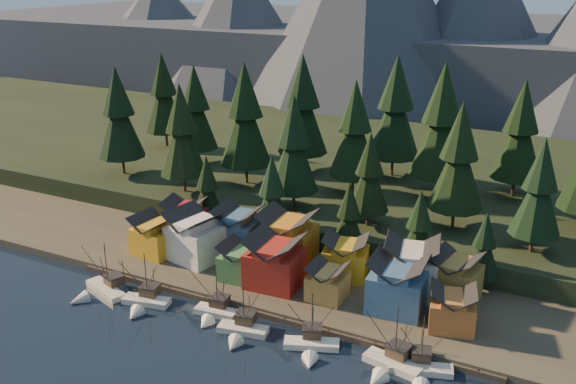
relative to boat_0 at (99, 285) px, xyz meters
The scene contains 44 objects.
ground 32.10m from the boat_0, 15.20° to the right, with size 500.00×500.00×0.00m, color black.
shore_strip 44.23m from the boat_0, 45.62° to the left, with size 400.00×50.00×1.50m, color #3C352B.
hillside 87.27m from the boat_0, 69.24° to the left, with size 420.00×100.00×6.00m, color black.
dock 32.00m from the boat_0, 14.67° to the left, with size 80.00×4.00×1.00m, color #4A4135.
mountain_ridge 208.32m from the boat_0, 82.58° to the left, with size 560.00×190.00×90.00m.
boat_0 is the anchor object (origin of this frame).
boat_1 10.01m from the boat_0, ahead, with size 9.14×9.65×10.73m.
boat_2 23.14m from the boat_0, ahead, with size 7.93×8.50×10.29m.
boat_3 30.13m from the boat_0, ahead, with size 8.90×9.42×10.65m.
boat_4 42.18m from the boat_0, ahead, with size 9.36×9.79×10.34m.
boat_5 54.80m from the boat_0, ahead, with size 9.70×10.23×11.19m.
boat_6 59.40m from the boat_0, ahead, with size 10.03×10.47×9.98m.
house_front_0 16.74m from the boat_0, 89.32° to the left, with size 8.77×8.37×8.09m.
house_front_1 20.66m from the boat_0, 63.28° to the left, with size 11.33×11.03×10.03m.
house_front_2 26.21m from the boat_0, 35.05° to the left, with size 7.62×7.67×7.06m.
house_front_3 32.45m from the boat_0, 28.57° to the left, with size 10.03×9.61×9.69m.
house_front_4 41.75m from the boat_0, 21.58° to the left, with size 6.41×6.91×6.48m.
house_front_5 53.71m from the boat_0, 18.20° to the left, with size 9.66×8.89×9.59m.
house_front_6 62.57m from the boat_0, 14.29° to the left, with size 8.61×8.32×7.15m.
house_back_0 25.33m from the boat_0, 86.75° to the left, with size 9.73×9.48×8.90m.
house_back_1 29.15m from the boat_0, 59.17° to the left, with size 9.27×9.36×9.62m.
house_back_2 36.23m from the boat_0, 43.40° to the left, with size 10.66×9.89×10.72m.
house_back_3 45.58m from the boat_0, 32.36° to the left, with size 9.39×8.71×8.20m.
house_back_4 56.56m from the boat_0, 24.92° to the left, with size 11.08×10.80×10.17m.
house_back_5 63.90m from the boat_0, 23.17° to the left, with size 8.87×8.95×8.73m.
tree_hill_0 56.85m from the boat_0, 125.48° to the left, with size 11.81×11.81×27.51m.
tree_hill_1 65.28m from the boat_0, 107.75° to the left, with size 11.40×11.40×26.56m.
tree_hill_2 44.54m from the boat_0, 102.91° to the left, with size 11.13×11.13×25.93m.
tree_hill_3 55.47m from the boat_0, 88.97° to the left, with size 12.77×12.77×29.75m.
tree_hill_4 70.27m from the boat_0, 82.37° to the left, with size 12.94×12.94×30.14m.
tree_hill_5 49.11m from the boat_0, 65.54° to the left, with size 10.92×10.92×25.45m.
tree_hill_6 65.43m from the boat_0, 64.56° to the left, with size 11.54×11.54×26.88m.
tree_hill_7 56.17m from the boat_0, 47.00° to the left, with size 8.54×8.54×19.89m.
tree_hill_8 80.68m from the boat_0, 54.76° to the left, with size 13.38×13.38×31.18m.
tree_hill_9 72.90m from the boat_0, 41.36° to the left, with size 11.32×11.32×26.37m.
tree_hill_10 95.93m from the boat_0, 49.60° to the left, with size 11.77×11.77×27.43m.
tree_hill_11 82.13m from the boat_0, 31.11° to the left, with size 9.56×9.56×22.27m.
tree_hill_15 82.52m from the boat_0, 67.21° to the left, with size 13.19×13.19×30.74m.
tree_hill_16 81.13m from the boat_0, 118.04° to the left, with size 11.78×11.78×27.44m.
tree_shore_0 32.96m from the boat_0, 84.71° to the left, with size 7.33×7.33×17.07m.
tree_shore_1 38.20m from the boat_0, 59.08° to the left, with size 8.30×8.30×19.33m.
tree_shore_2 48.58m from the boat_0, 41.33° to the left, with size 6.97×6.97×16.25m.
tree_shore_3 59.74m from the boat_0, 32.33° to the left, with size 7.26×7.26×16.91m.
tree_shore_4 69.94m from the boat_0, 27.03° to the left, with size 6.34×6.34×14.77m.
Camera 1 is at (47.22, -68.73, 57.64)m, focal length 40.00 mm.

